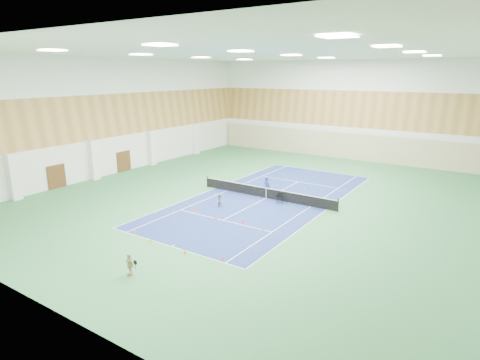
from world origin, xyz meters
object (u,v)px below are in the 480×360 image
object	(u,v)px
child_apron	(129,265)
ball_cart	(280,198)
child_court	(219,201)
tennis_net	(266,192)
coach	(267,186)

from	to	relation	value
child_apron	ball_cart	world-z (taller)	child_apron
child_apron	child_court	bearing A→B (deg)	112.18
tennis_net	child_apron	world-z (taller)	child_apron
child_court	coach	bearing A→B (deg)	74.01
coach	child_court	size ratio (longest dim) A/B	1.56
coach	ball_cart	bearing A→B (deg)	153.28
coach	child_apron	bearing A→B (deg)	98.43
tennis_net	ball_cart	size ratio (longest dim) A/B	15.13
tennis_net	coach	xyz separation A→B (m)	(-0.30, 0.60, 0.32)
child_apron	ball_cart	distance (m)	15.24
child_court	ball_cart	xyz separation A→B (m)	(3.55, 3.60, -0.13)
tennis_net	ball_cart	xyz separation A→B (m)	(1.64, -0.60, -0.13)
coach	child_court	world-z (taller)	coach
tennis_net	ball_cart	world-z (taller)	tennis_net
child_court	child_apron	world-z (taller)	child_apron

